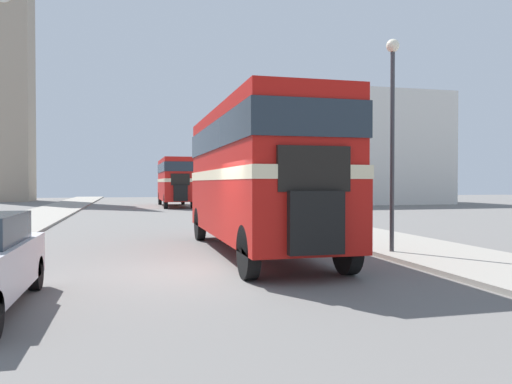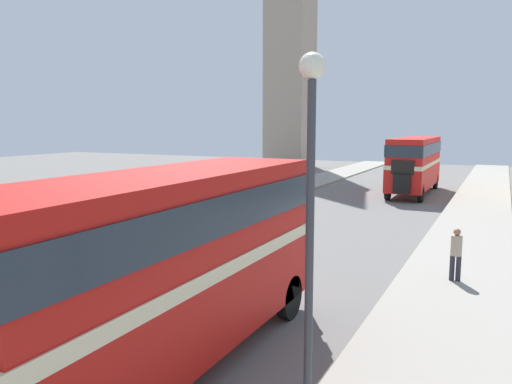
{
  "view_description": "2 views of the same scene",
  "coord_description": "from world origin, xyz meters",
  "px_view_note": "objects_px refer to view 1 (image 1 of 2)",
  "views": [
    {
      "loc": [
        -1.52,
        -11.19,
        2.03
      ],
      "look_at": [
        2.0,
        2.68,
        1.76
      ],
      "focal_mm": 35.0,
      "sensor_mm": 36.0,
      "label": 1
    },
    {
      "loc": [
        7.88,
        -5.2,
        5.04
      ],
      "look_at": [
        0.0,
        10.67,
        2.59
      ],
      "focal_mm": 35.0,
      "sensor_mm": 36.0,
      "label": 2
    }
  ],
  "objects_px": {
    "pedestrian_walking": "(308,203)",
    "street_lamp": "(392,113)",
    "double_decker_bus": "(256,168)",
    "church_tower": "(8,28)",
    "bus_distant": "(175,178)"
  },
  "relations": [
    {
      "from": "double_decker_bus",
      "to": "pedestrian_walking",
      "type": "distance_m",
      "value": 9.86
    },
    {
      "from": "bus_distant",
      "to": "street_lamp",
      "type": "relative_size",
      "value": 1.65
    },
    {
      "from": "street_lamp",
      "to": "church_tower",
      "type": "xyz_separation_m",
      "value": [
        -19.67,
        46.52,
        14.74
      ]
    },
    {
      "from": "street_lamp",
      "to": "church_tower",
      "type": "distance_m",
      "value": 52.61
    },
    {
      "from": "church_tower",
      "to": "bus_distant",
      "type": "bearing_deg",
      "value": -44.44
    },
    {
      "from": "double_decker_bus",
      "to": "bus_distant",
      "type": "bearing_deg",
      "value": 89.56
    },
    {
      "from": "double_decker_bus",
      "to": "street_lamp",
      "type": "relative_size",
      "value": 1.63
    },
    {
      "from": "pedestrian_walking",
      "to": "street_lamp",
      "type": "relative_size",
      "value": 0.29
    },
    {
      "from": "bus_distant",
      "to": "church_tower",
      "type": "xyz_separation_m",
      "value": [
        -16.37,
        16.05,
        16.28
      ]
    },
    {
      "from": "pedestrian_walking",
      "to": "bus_distant",
      "type": "bearing_deg",
      "value": 102.41
    },
    {
      "from": "pedestrian_walking",
      "to": "street_lamp",
      "type": "bearing_deg",
      "value": -96.97
    },
    {
      "from": "pedestrian_walking",
      "to": "street_lamp",
      "type": "distance_m",
      "value": 10.43
    },
    {
      "from": "double_decker_bus",
      "to": "church_tower",
      "type": "distance_m",
      "value": 50.59
    },
    {
      "from": "bus_distant",
      "to": "church_tower",
      "type": "height_order",
      "value": "church_tower"
    },
    {
      "from": "double_decker_bus",
      "to": "street_lamp",
      "type": "height_order",
      "value": "street_lamp"
    }
  ]
}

